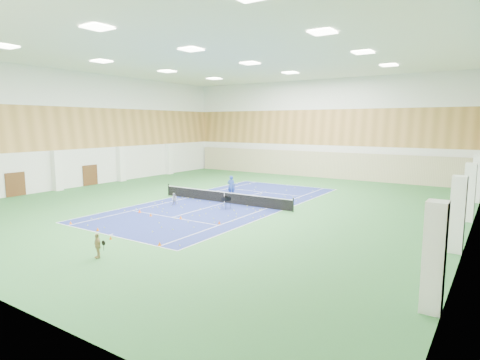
% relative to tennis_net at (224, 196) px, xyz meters
% --- Properties ---
extents(ground, '(40.00, 40.00, 0.00)m').
position_rel_tennis_net_xyz_m(ground, '(0.00, 0.00, -0.55)').
color(ground, '#2D6934').
rests_on(ground, ground).
extents(room_shell, '(36.00, 40.00, 12.00)m').
position_rel_tennis_net_xyz_m(room_shell, '(0.00, 0.00, 5.45)').
color(room_shell, white).
rests_on(room_shell, ground).
extents(wood_cladding, '(36.00, 40.00, 8.00)m').
position_rel_tennis_net_xyz_m(wood_cladding, '(0.00, 0.00, 7.45)').
color(wood_cladding, '#B78543').
rests_on(wood_cladding, room_shell).
extents(ceiling_light_grid, '(21.40, 25.40, 0.06)m').
position_rel_tennis_net_xyz_m(ceiling_light_grid, '(0.00, 0.00, 11.37)').
color(ceiling_light_grid, silver).
rests_on(ceiling_light_grid, room_shell).
extents(court_surface, '(10.97, 23.77, 0.01)m').
position_rel_tennis_net_xyz_m(court_surface, '(0.00, 0.00, -0.55)').
color(court_surface, navy).
rests_on(court_surface, ground).
extents(tennis_balls_scatter, '(10.57, 22.77, 0.07)m').
position_rel_tennis_net_xyz_m(tennis_balls_scatter, '(0.00, 0.00, -0.50)').
color(tennis_balls_scatter, yellow).
rests_on(tennis_balls_scatter, ground).
extents(tennis_net, '(12.80, 0.10, 1.10)m').
position_rel_tennis_net_xyz_m(tennis_net, '(0.00, 0.00, 0.00)').
color(tennis_net, black).
rests_on(tennis_net, ground).
extents(back_curtain, '(35.40, 0.16, 3.20)m').
position_rel_tennis_net_xyz_m(back_curtain, '(0.00, 19.75, 1.05)').
color(back_curtain, '#C6B793').
rests_on(back_curtain, ground).
extents(door_left_a, '(0.08, 1.80, 2.20)m').
position_rel_tennis_net_xyz_m(door_left_a, '(-17.92, -8.00, 0.55)').
color(door_left_a, '#593319').
rests_on(door_left_a, ground).
extents(door_left_b, '(0.08, 1.80, 2.20)m').
position_rel_tennis_net_xyz_m(door_left_b, '(-17.92, 0.00, 0.55)').
color(door_left_b, '#593319').
rests_on(door_left_b, ground).
extents(coach, '(0.85, 0.72, 1.97)m').
position_rel_tennis_net_xyz_m(coach, '(-1.14, 2.66, 0.43)').
color(coach, '#203E93').
rests_on(coach, ground).
extents(child_court, '(0.58, 0.50, 1.02)m').
position_rel_tennis_net_xyz_m(child_court, '(-2.89, -3.02, -0.04)').
color(child_court, '#95959D').
rests_on(child_court, ground).
extents(child_apron, '(0.80, 0.50, 1.26)m').
position_rel_tennis_net_xyz_m(child_apron, '(2.91, -14.86, 0.08)').
color(child_apron, tan).
rests_on(child_apron, ground).
extents(ball_cart, '(0.69, 0.69, 0.95)m').
position_rel_tennis_net_xyz_m(ball_cart, '(1.48, -1.84, -0.07)').
color(ball_cart, black).
rests_on(ball_cart, ground).
extents(cone_svc_a, '(0.23, 0.23, 0.25)m').
position_rel_tennis_net_xyz_m(cone_svc_a, '(-3.14, -6.58, -0.43)').
color(cone_svc_a, '#FF460D').
rests_on(cone_svc_a, ground).
extents(cone_svc_b, '(0.21, 0.21, 0.23)m').
position_rel_tennis_net_xyz_m(cone_svc_b, '(-1.57, -6.95, -0.44)').
color(cone_svc_b, orange).
rests_on(cone_svc_b, ground).
extents(cone_svc_c, '(0.22, 0.22, 0.24)m').
position_rel_tennis_net_xyz_m(cone_svc_c, '(0.82, -6.40, -0.43)').
color(cone_svc_c, orange).
rests_on(cone_svc_c, ground).
extents(cone_svc_d, '(0.20, 0.20, 0.22)m').
position_rel_tennis_net_xyz_m(cone_svc_d, '(3.91, -6.05, -0.44)').
color(cone_svc_d, '#E24D0B').
rests_on(cone_svc_d, ground).
extents(cone_base_a, '(0.19, 0.19, 0.21)m').
position_rel_tennis_net_xyz_m(cone_base_a, '(-4.31, -11.55, -0.45)').
color(cone_base_a, orange).
rests_on(cone_base_a, ground).
extents(cone_base_b, '(0.21, 0.21, 0.23)m').
position_rel_tennis_net_xyz_m(cone_base_b, '(-1.37, -11.64, -0.44)').
color(cone_base_b, '#D95F0B').
rests_on(cone_base_b, ground).
extents(cone_base_c, '(0.17, 0.17, 0.19)m').
position_rel_tennis_net_xyz_m(cone_base_c, '(0.78, -12.39, -0.46)').
color(cone_base_c, '#DA5B0B').
rests_on(cone_base_c, ground).
extents(cone_base_d, '(0.22, 0.22, 0.24)m').
position_rel_tennis_net_xyz_m(cone_base_d, '(4.05, -11.73, -0.43)').
color(cone_base_d, orange).
rests_on(cone_base_d, ground).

